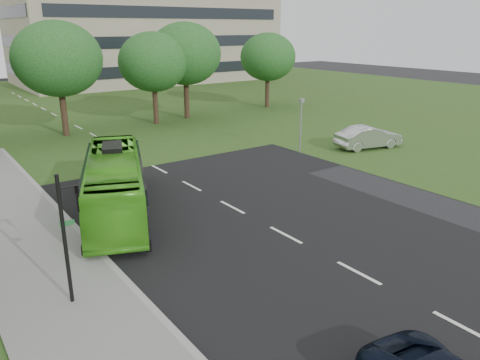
{
  "coord_description": "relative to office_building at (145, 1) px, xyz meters",
  "views": [
    {
      "loc": [
        -12.24,
        -11.67,
        8.45
      ],
      "look_at": [
        0.0,
        5.35,
        1.6
      ],
      "focal_mm": 35.0,
      "sensor_mm": 36.0,
      "label": 1
    }
  ],
  "objects": [
    {
      "name": "traffic_light",
      "position": [
        -30.83,
        -59.96,
        -9.93
      ],
      "size": [
        0.7,
        0.2,
        4.37
      ],
      "rotation": [
        0.0,
        0.0,
        -0.21
      ],
      "color": "black",
      "rests_on": "ground"
    },
    {
      "name": "tree_park_b",
      "position": [
        -23.78,
        -34.67,
        -6.4
      ],
      "size": [
        6.9,
        6.9,
        9.04
      ],
      "color": "black",
      "rests_on": "ground"
    },
    {
      "name": "sedan",
      "position": [
        -7.04,
        -51.96,
        -11.68
      ],
      "size": [
        5.24,
        2.79,
        1.64
      ],
      "primitive_type": "imported",
      "rotation": [
        0.0,
        0.0,
        1.35
      ],
      "color": "#B8B7BC",
      "rests_on": "ground"
    },
    {
      "name": "street_surfaces",
      "position": [
        -22.34,
        -39.21,
        -12.47
      ],
      "size": [
        120.0,
        120.0,
        0.15
      ],
      "color": "black",
      "rests_on": "ground"
    },
    {
      "name": "tree_park_c",
      "position": [
        -15.59,
        -34.54,
        -6.96
      ],
      "size": [
        6.15,
        6.15,
        8.16
      ],
      "color": "black",
      "rests_on": "ground"
    },
    {
      "name": "tree_park_d",
      "position": [
        -11.89,
        -33.74,
        -6.41
      ],
      "size": [
        6.81,
        6.81,
        9.0
      ],
      "color": "black",
      "rests_on": "ground"
    },
    {
      "name": "camera_pole",
      "position": [
        -11.96,
        -49.96,
        -10.04
      ],
      "size": [
        0.39,
        0.37,
        3.81
      ],
      "rotation": [
        0.0,
        0.0,
        -0.39
      ],
      "color": "gray",
      "rests_on": "ground"
    },
    {
      "name": "tree_park_e",
      "position": [
        -1.38,
        -33.13,
        -7.08
      ],
      "size": [
        5.98,
        5.98,
        7.97
      ],
      "color": "black",
      "rests_on": "ground"
    },
    {
      "name": "office_building",
      "position": [
        0.0,
        0.0,
        0.0
      ],
      "size": [
        40.1,
        20.1,
        25.0
      ],
      "color": "gray",
      "rests_on": "ground"
    },
    {
      "name": "bus",
      "position": [
        -26.8,
        -53.23,
        -11.06
      ],
      "size": [
        6.06,
        10.53,
        2.89
      ],
      "primitive_type": "imported",
      "rotation": [
        0.0,
        0.0,
        -0.38
      ],
      "color": "#4EBB23",
      "rests_on": "ground"
    },
    {
      "name": "ground",
      "position": [
        -21.96,
        -61.96,
        -12.5
      ],
      "size": [
        160.0,
        160.0,
        0.0
      ],
      "primitive_type": "plane",
      "color": "black",
      "rests_on": "ground"
    }
  ]
}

